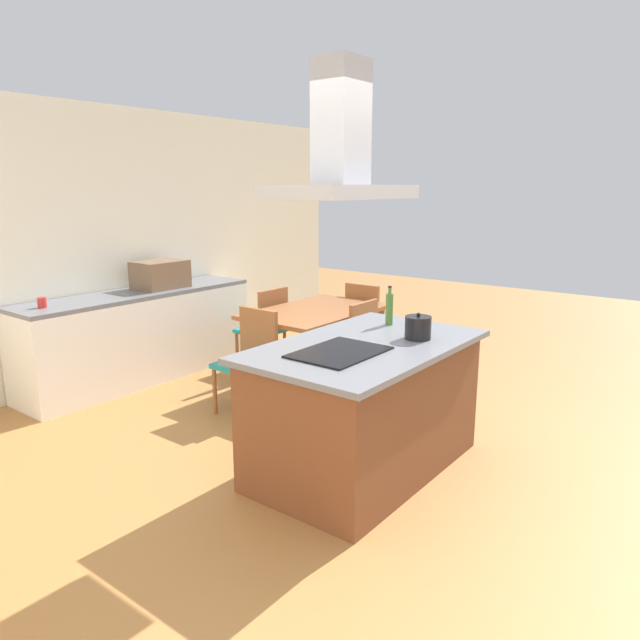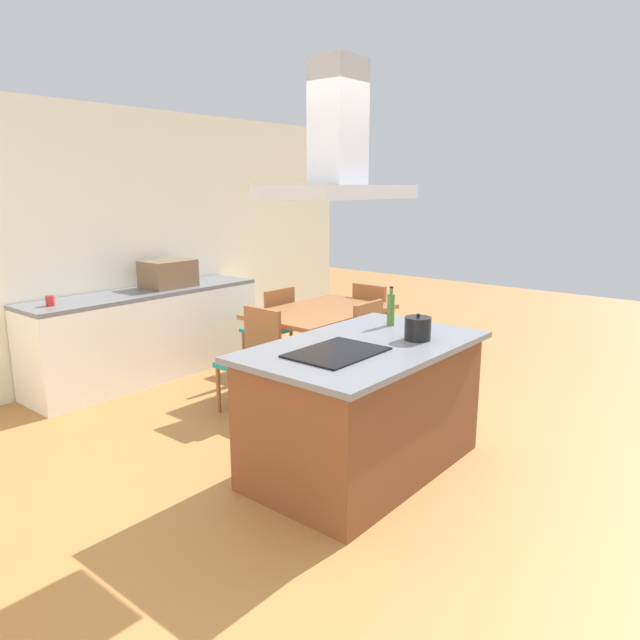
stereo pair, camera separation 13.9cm
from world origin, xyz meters
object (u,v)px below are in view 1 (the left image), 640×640
(countertop_microwave, at_px, (160,274))
(chair_facing_island, at_px, (373,344))
(olive_oil_bottle, at_px, (389,308))
(dining_table, at_px, (316,318))
(cooktop, at_px, (339,352))
(chair_at_left_end, at_px, (251,354))
(range_hood, at_px, (341,155))
(chair_at_right_end, at_px, (367,317))
(tea_kettle, at_px, (418,328))
(chair_facing_back_wall, at_px, (266,324))
(coffee_mug_red, at_px, (42,303))

(countertop_microwave, distance_m, chair_facing_island, 2.33)
(olive_oil_bottle, relative_size, countertop_microwave, 0.59)
(countertop_microwave, relative_size, dining_table, 0.36)
(cooktop, xyz_separation_m, olive_oil_bottle, (0.86, 0.16, 0.12))
(dining_table, height_order, chair_at_left_end, chair_at_left_end)
(dining_table, height_order, range_hood, range_hood)
(chair_at_right_end, bearing_deg, dining_table, 180.00)
(tea_kettle, xyz_separation_m, countertop_microwave, (0.22, 3.10, 0.06))
(chair_at_right_end, bearing_deg, tea_kettle, -138.69)
(cooktop, bearing_deg, chair_facing_back_wall, 53.35)
(countertop_microwave, bearing_deg, tea_kettle, -94.15)
(chair_at_left_end, bearing_deg, chair_facing_island, -36.01)
(countertop_microwave, relative_size, coffee_mug_red, 5.56)
(countertop_microwave, bearing_deg, olive_oil_bottle, -89.67)
(countertop_microwave, xyz_separation_m, dining_table, (0.68, -1.49, -0.37))
(chair_facing_back_wall, xyz_separation_m, chair_at_right_end, (0.92, -0.67, 0.00))
(olive_oil_bottle, distance_m, range_hood, 1.38)
(chair_at_left_end, relative_size, range_hood, 0.99)
(countertop_microwave, xyz_separation_m, range_hood, (-0.84, -2.88, 1.06))
(coffee_mug_red, bearing_deg, chair_facing_island, -47.64)
(dining_table, bearing_deg, chair_at_right_end, 0.00)
(chair_facing_back_wall, bearing_deg, chair_facing_island, -90.00)
(tea_kettle, xyz_separation_m, olive_oil_bottle, (0.24, 0.37, 0.05))
(chair_at_left_end, bearing_deg, cooktop, -113.79)
(chair_facing_back_wall, relative_size, chair_at_left_end, 1.00)
(tea_kettle, distance_m, range_hood, 1.30)
(dining_table, bearing_deg, countertop_microwave, 114.63)
(dining_table, relative_size, chair_facing_island, 1.57)
(tea_kettle, distance_m, coffee_mug_red, 3.25)
(olive_oil_bottle, relative_size, range_hood, 0.33)
(chair_at_right_end, height_order, range_hood, range_hood)
(cooktop, xyz_separation_m, coffee_mug_red, (-0.42, 2.86, 0.04))
(chair_facing_island, bearing_deg, dining_table, 90.00)
(chair_at_left_end, relative_size, chair_facing_island, 1.00)
(coffee_mug_red, height_order, range_hood, range_hood)
(coffee_mug_red, xyz_separation_m, chair_at_right_end, (2.86, -1.47, -0.44))
(coffee_mug_red, bearing_deg, chair_at_right_end, -27.20)
(tea_kettle, distance_m, chair_at_right_end, 2.47)
(chair_at_right_end, distance_m, chair_facing_island, 1.13)
(chair_facing_back_wall, height_order, chair_facing_island, same)
(countertop_microwave, bearing_deg, chair_facing_island, -72.40)
(olive_oil_bottle, bearing_deg, chair_facing_back_wall, 70.54)
(dining_table, height_order, chair_facing_back_wall, chair_facing_back_wall)
(chair_facing_back_wall, relative_size, range_hood, 0.99)
(cooktop, height_order, chair_at_left_end, cooktop)
(chair_at_left_end, distance_m, chair_facing_island, 1.13)
(dining_table, bearing_deg, range_hood, -137.76)
(chair_at_right_end, relative_size, chair_facing_island, 1.00)
(cooktop, bearing_deg, chair_facing_island, 25.28)
(tea_kettle, distance_m, chair_at_left_end, 1.67)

